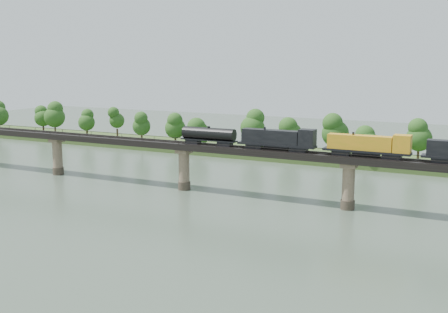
% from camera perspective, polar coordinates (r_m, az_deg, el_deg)
% --- Properties ---
extents(ground, '(400.00, 400.00, 0.00)m').
position_cam_1_polar(ground, '(112.91, -11.85, -6.46)').
color(ground, '#364437').
rests_on(ground, ground).
extents(far_bank, '(300.00, 24.00, 1.60)m').
position_cam_1_polar(far_bank, '(185.18, 4.61, 0.41)').
color(far_bank, '#30491D').
rests_on(far_bank, ground).
extents(bridge, '(236.00, 30.00, 11.50)m').
position_cam_1_polar(bridge, '(135.66, -4.08, -1.12)').
color(bridge, '#473A2D').
rests_on(bridge, ground).
extents(bridge_superstructure, '(220.00, 4.90, 0.75)m').
position_cam_1_polar(bridge_superstructure, '(134.58, -4.12, 1.53)').
color(bridge_superstructure, black).
rests_on(bridge_superstructure, bridge).
extents(far_treeline, '(289.06, 17.54, 13.60)m').
position_cam_1_polar(far_treeline, '(183.15, 1.73, 2.87)').
color(far_treeline, '#382619').
rests_on(far_treeline, far_bank).
extents(freight_train, '(72.26, 2.82, 4.97)m').
position_cam_1_polar(freight_train, '(119.92, 11.29, 1.32)').
color(freight_train, black).
rests_on(freight_train, bridge).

